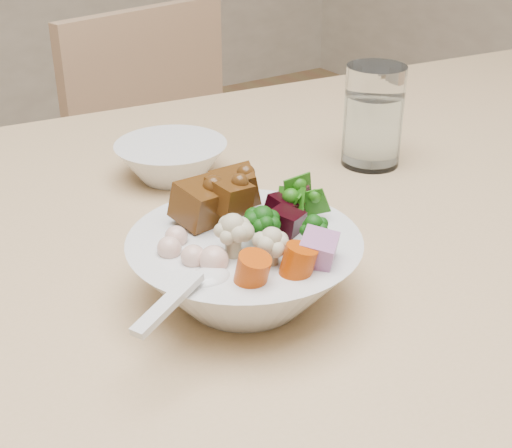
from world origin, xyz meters
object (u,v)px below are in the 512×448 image
at_px(water_glass, 373,120).
at_px(dining_table, 372,264).
at_px(chair_far, 188,201).
at_px(food_bowl, 245,263).
at_px(side_bowl, 172,161).

bearing_deg(water_glass, dining_table, -128.13).
bearing_deg(chair_far, food_bowl, -127.17).
height_order(chair_far, food_bowl, food_bowl).
distance_m(dining_table, side_bowl, 0.29).
distance_m(food_bowl, water_glass, 0.37).
bearing_deg(side_bowl, chair_far, 59.92).
bearing_deg(food_bowl, dining_table, 17.99).
bearing_deg(side_bowl, food_bowl, -104.68).
distance_m(dining_table, chair_far, 0.75).
relative_size(dining_table, side_bowl, 12.89).
bearing_deg(chair_far, dining_table, -111.98).
bearing_deg(water_glass, side_bowl, 156.68).
height_order(chair_far, water_glass, water_glass).
relative_size(dining_table, chair_far, 2.03).
height_order(food_bowl, water_glass, water_glass).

